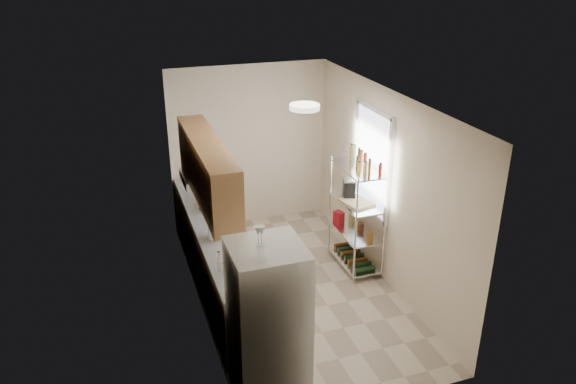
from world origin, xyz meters
The scene contains 16 objects.
room centered at (0.00, 0.00, 1.30)m, with size 2.52×4.42×2.62m.
counter_run centered at (-0.92, 0.44, 0.45)m, with size 0.63×3.51×0.90m.
upper_cabinets centered at (-1.05, 0.10, 1.81)m, with size 0.33×2.20×0.72m, color #B57C4D.
range_hood centered at (-1.00, 0.90, 1.39)m, with size 0.50×0.60×0.12m, color #B7BABC.
window centered at (1.23, 0.35, 1.55)m, with size 0.06×1.00×1.46m, color white.
bakers_rack centered at (1.00, 0.30, 1.11)m, with size 0.45×0.90×1.73m.
ceiling_dome centered at (0.00, -0.30, 2.57)m, with size 0.34×0.34×0.06m, color white.
refrigerator centered at (-0.87, -1.69, 0.84)m, with size 0.70×0.70×1.69m, color white.
wine_glass_a centered at (-0.90, -1.65, 1.79)m, with size 0.07×0.07×0.19m, color silver, non-canonical shape.
wine_glass_b centered at (-0.93, -1.63, 1.78)m, with size 0.07×0.07×0.19m, color silver, non-canonical shape.
rice_cooker centered at (-0.97, 0.10, 1.00)m, with size 0.25×0.25×0.20m, color silver.
frying_pan_large centered at (-0.92, 0.96, 0.92)m, with size 0.27×0.27×0.05m, color black.
frying_pan_small centered at (-0.89, 1.15, 0.92)m, with size 0.24×0.24×0.05m, color black.
cutting_board centered at (0.98, 0.25, 1.03)m, with size 0.33×0.42×0.03m, color tan.
espresso_machine centered at (0.96, 0.48, 1.15)m, with size 0.16×0.23×0.27m, color black.
storage_bag centered at (0.89, 0.63, 0.64)m, with size 0.10×0.14×0.16m, color maroon.
Camera 1 is at (-2.12, -6.00, 4.18)m, focal length 35.00 mm.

